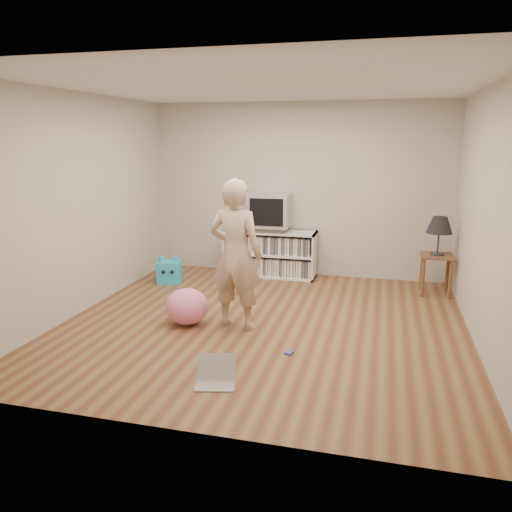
{
  "coord_description": "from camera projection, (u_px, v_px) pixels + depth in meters",
  "views": [
    {
      "loc": [
        1.26,
        -5.24,
        2.07
      ],
      "look_at": [
        -0.19,
        0.4,
        0.69
      ],
      "focal_mm": 35.0,
      "sensor_mm": 36.0,
      "label": 1
    }
  ],
  "objects": [
    {
      "name": "ground",
      "position": [
        264.0,
        323.0,
        5.72
      ],
      "size": [
        4.5,
        4.5,
        0.0
      ],
      "primitive_type": "plane",
      "color": "brown",
      "rests_on": "ground"
    },
    {
      "name": "laptop",
      "position": [
        216.0,
        376.0,
        4.32
      ],
      "size": [
        0.39,
        0.34,
        0.23
      ],
      "rotation": [
        0.0,
        0.0,
        0.22
      ],
      "color": "silver",
      "rests_on": "ground"
    },
    {
      "name": "side_table",
      "position": [
        436.0,
        264.0,
        6.7
      ],
      "size": [
        0.42,
        0.42,
        0.55
      ],
      "color": "brown",
      "rests_on": "ground"
    },
    {
      "name": "dvd_deck",
      "position": [
        270.0,
        229.0,
        7.55
      ],
      "size": [
        0.45,
        0.35,
        0.07
      ],
      "primitive_type": "cube",
      "color": "gray",
      "rests_on": "media_unit"
    },
    {
      "name": "playing_cards",
      "position": [
        289.0,
        353.0,
        4.91
      ],
      "size": [
        0.09,
        0.11,
        0.02
      ],
      "primitive_type": "cube",
      "rotation": [
        0.0,
        0.0,
        -0.33
      ],
      "color": "#3E4AA5",
      "rests_on": "ground"
    },
    {
      "name": "table_lamp",
      "position": [
        440.0,
        226.0,
        6.58
      ],
      "size": [
        0.34,
        0.34,
        0.52
      ],
      "color": "#333333",
      "rests_on": "side_table"
    },
    {
      "name": "walls",
      "position": [
        264.0,
        211.0,
        5.42
      ],
      "size": [
        4.52,
        4.52,
        2.6
      ],
      "color": "beige",
      "rests_on": "ground"
    },
    {
      "name": "person",
      "position": [
        236.0,
        255.0,
        5.42
      ],
      "size": [
        0.65,
        0.47,
        1.66
      ],
      "primitive_type": "imported",
      "rotation": [
        0.0,
        0.0,
        3.01
      ],
      "color": "#CFAD8D",
      "rests_on": "ground"
    },
    {
      "name": "plush_pink",
      "position": [
        187.0,
        306.0,
        5.66
      ],
      "size": [
        0.64,
        0.64,
        0.41
      ],
      "primitive_type": "ellipsoid",
      "rotation": [
        0.0,
        0.0,
        0.42
      ],
      "color": "pink",
      "rests_on": "ground"
    },
    {
      "name": "media_unit",
      "position": [
        270.0,
        253.0,
        7.66
      ],
      "size": [
        1.4,
        0.45,
        0.7
      ],
      "color": "white",
      "rests_on": "ground"
    },
    {
      "name": "crt_tv",
      "position": [
        270.0,
        210.0,
        7.48
      ],
      "size": [
        0.6,
        0.53,
        0.5
      ],
      "color": "#9C9CA0",
      "rests_on": "dvd_deck"
    },
    {
      "name": "ceiling",
      "position": [
        265.0,
        85.0,
        5.12
      ],
      "size": [
        4.5,
        4.5,
        0.01
      ],
      "primitive_type": "cube",
      "color": "white",
      "rests_on": "walls"
    },
    {
      "name": "plush_blue",
      "position": [
        169.0,
        271.0,
        7.31
      ],
      "size": [
        0.39,
        0.35,
        0.39
      ],
      "rotation": [
        0.0,
        0.0,
        0.26
      ],
      "color": "#24A5D5",
      "rests_on": "ground"
    }
  ]
}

